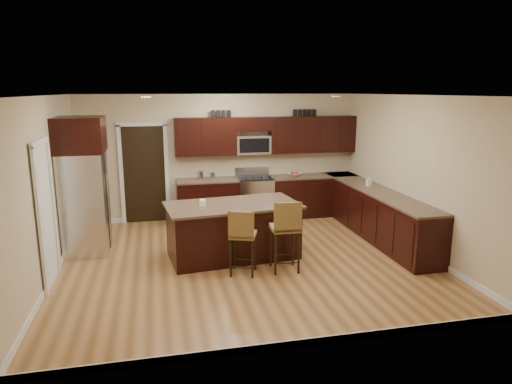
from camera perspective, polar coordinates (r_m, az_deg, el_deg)
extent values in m
plane|color=#A37240|center=(7.72, -1.25, -8.48)|extent=(6.00, 6.00, 0.00)
plane|color=silver|center=(7.20, -1.35, 11.99)|extent=(6.00, 6.00, 0.00)
plane|color=#C8B691|center=(10.02, -4.38, 4.38)|extent=(6.00, 0.00, 6.00)
plane|color=#C8B691|center=(7.38, -24.78, 0.28)|extent=(0.00, 5.50, 5.50)
plane|color=#C8B691|center=(8.45, 19.11, 2.18)|extent=(0.00, 5.50, 5.50)
cube|color=black|center=(9.86, -6.05, -1.18)|extent=(1.30, 0.60, 0.88)
cube|color=black|center=(10.38, 7.10, -0.50)|extent=(1.94, 0.60, 0.88)
cube|color=black|center=(8.90, 15.45, -3.09)|extent=(0.60, 3.35, 0.88)
cube|color=brown|center=(9.76, -6.12, 1.44)|extent=(1.30, 0.63, 0.04)
cube|color=brown|center=(10.29, 7.17, 2.00)|extent=(1.94, 0.63, 0.04)
cube|color=brown|center=(8.79, 15.62, -0.20)|extent=(0.63, 3.35, 0.04)
cube|color=black|center=(9.76, -6.33, 6.90)|extent=(1.30, 0.33, 0.80)
cube|color=black|center=(10.29, 7.06, 7.18)|extent=(1.94, 0.33, 0.80)
cube|color=black|center=(9.90, -0.37, 8.51)|extent=(0.76, 0.33, 0.30)
cube|color=silver|center=(10.02, -0.19, -0.83)|extent=(0.76, 0.64, 0.90)
cube|color=black|center=(9.92, -0.20, 1.76)|extent=(0.76, 0.60, 0.03)
cube|color=black|center=(9.73, 0.18, -1.23)|extent=(0.65, 0.01, 0.45)
cube|color=silver|center=(10.16, -0.52, 2.65)|extent=(0.76, 0.05, 0.18)
cube|color=silver|center=(9.96, -0.39, 5.94)|extent=(0.76, 0.31, 0.40)
cube|color=black|center=(9.96, -13.78, 2.14)|extent=(0.85, 0.03, 2.06)
cube|color=white|center=(7.17, -24.86, -2.79)|extent=(0.03, 0.80, 2.04)
cube|color=black|center=(7.76, -2.91, -4.94)|extent=(2.20, 1.27, 0.88)
cube|color=brown|center=(7.63, -2.95, -1.65)|extent=(2.31, 1.38, 0.04)
cube|color=black|center=(7.89, -2.88, -7.68)|extent=(2.11, 1.19, 0.09)
cube|color=olive|center=(6.98, -1.64, -5.37)|extent=(0.49, 0.49, 0.06)
cube|color=olive|center=(6.75, -1.88, -4.19)|extent=(0.38, 0.17, 0.41)
cylinder|color=black|center=(6.90, -2.72, -8.45)|extent=(0.03, 0.03, 0.60)
cylinder|color=black|center=(6.96, -0.01, -8.25)|extent=(0.03, 0.03, 0.60)
cylinder|color=black|center=(7.21, -3.17, -7.52)|extent=(0.03, 0.03, 0.60)
cylinder|color=black|center=(7.27, -0.58, -7.34)|extent=(0.03, 0.03, 0.60)
cube|color=olive|center=(7.10, 3.63, -4.50)|extent=(0.45, 0.45, 0.06)
cube|color=olive|center=(6.86, 4.02, -3.18)|extent=(0.43, 0.06, 0.46)
cylinder|color=black|center=(7.01, 2.55, -7.85)|extent=(0.04, 0.04, 0.66)
cylinder|color=black|center=(7.11, 5.43, -7.60)|extent=(0.04, 0.04, 0.66)
cylinder|color=black|center=(7.34, 1.81, -6.88)|extent=(0.04, 0.04, 0.66)
cylinder|color=black|center=(7.43, 4.56, -6.65)|extent=(0.04, 0.04, 0.66)
cube|color=silver|center=(8.38, -20.56, -1.31)|extent=(0.72, 0.88, 1.76)
cube|color=black|center=(8.33, -18.08, -1.20)|extent=(0.01, 0.02, 1.67)
cylinder|color=silver|center=(8.23, -18.00, -0.72)|extent=(0.02, 0.02, 0.78)
cylinder|color=silver|center=(8.39, -17.90, -0.48)|extent=(0.02, 0.02, 0.78)
cube|color=black|center=(8.19, -21.19, 6.70)|extent=(0.78, 0.94, 0.59)
cube|color=brown|center=(9.13, 0.35, -5.06)|extent=(0.94, 0.65, 0.01)
imported|color=silver|center=(10.14, 4.79, 2.21)|extent=(0.34, 0.34, 0.07)
imported|color=#B2B2B2|center=(9.29, 13.92, 1.33)|extent=(0.09, 0.10, 0.20)
cylinder|color=silver|center=(9.72, -6.96, 2.06)|extent=(0.12, 0.12, 0.19)
cylinder|color=silver|center=(9.75, -5.47, 2.02)|extent=(0.11, 0.11, 0.15)
cylinder|color=white|center=(7.55, -6.70, -1.33)|extent=(0.10, 0.10, 0.10)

